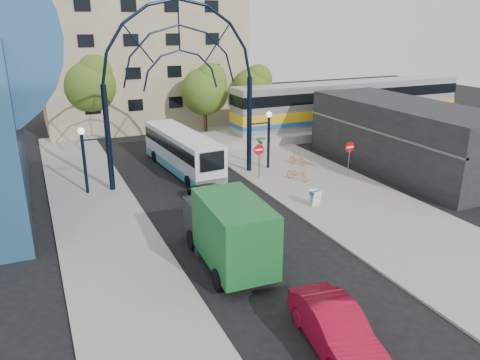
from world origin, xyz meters
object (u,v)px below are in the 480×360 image
gateway_arch (180,56)px  black_suv (214,198)px  stop_sign (259,153)px  do_not_enter_sign (350,150)px  bike_near_b (297,159)px  red_sedan (336,329)px  train_car (350,103)px  sandwich_board (315,196)px  bike_near_a (298,174)px  street_name_sign (260,148)px  city_bus (182,151)px  tree_north_c (254,86)px  tree_north_a (206,89)px  green_truck (227,229)px  tree_north_b (90,82)px

gateway_arch → black_suv: 9.66m
gateway_arch → stop_sign: gateway_arch is taller
do_not_enter_sign → bike_near_b: (-1.98, 3.82, -1.40)m
gateway_arch → red_sedan: bearing=-92.4°
black_suv → train_car: bearing=32.3°
sandwich_board → bike_near_a: bearing=71.4°
red_sedan → black_suv: bearing=94.3°
sandwich_board → do_not_enter_sign: bearing=36.7°
stop_sign → black_suv: bearing=-143.7°
black_suv → red_sedan: 13.70m
do_not_enter_sign → street_name_sign: street_name_sign is taller
gateway_arch → stop_sign: 8.37m
street_name_sign → sandwich_board: bearing=-86.5°
train_car → city_bus: bearing=-163.9°
stop_sign → tree_north_c: size_ratio=0.38×
gateway_arch → city_bus: (0.62, 2.40, -7.04)m
do_not_enter_sign → black_suv: do_not_enter_sign is taller
stop_sign → train_car: train_car is taller
train_car → red_sedan: 34.26m
stop_sign → sandwich_board: stop_sign is taller
train_car → tree_north_a: tree_north_a is taller
black_suv → do_not_enter_sign: bearing=5.9°
street_name_sign → tree_north_a: size_ratio=0.40×
green_truck → red_sedan: 7.22m
gateway_arch → sandwich_board: (5.60, -8.02, -7.81)m
stop_sign → bike_near_a: size_ratio=1.43×
black_suv → red_sedan: (-0.86, -13.67, 0.19)m
do_not_enter_sign → train_car: size_ratio=0.10×
bike_near_b → sandwich_board: bearing=-139.3°
bike_near_a → tree_north_c: bearing=48.2°
tree_north_b → black_suv: bearing=-79.6°
green_truck → black_suv: 6.93m
gateway_arch → tree_north_a: gateway_arch is taller
do_not_enter_sign → tree_north_b: size_ratio=0.31×
green_truck → train_car: bearing=45.3°
do_not_enter_sign → sandwich_board: bearing=-143.3°
tree_north_c → city_bus: (-11.50, -11.52, -2.76)m
tree_north_a → bike_near_a: 15.93m
red_sedan → bike_near_a: size_ratio=2.73×
tree_north_a → bike_near_b: 13.09m
street_name_sign → green_truck: bearing=-123.4°
sandwich_board → red_sedan: 12.83m
tree_north_a → black_suv: 18.86m
street_name_sign → green_truck: green_truck is taller
tree_north_b → green_truck: size_ratio=1.18×
bike_near_a → bike_near_b: bearing=34.3°
city_bus → do_not_enter_sign: bearing=-35.8°
street_name_sign → bike_near_b: bearing=17.6°
gateway_arch → street_name_sign: size_ratio=4.87×
stop_sign → sandwich_board: bearing=-82.4°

